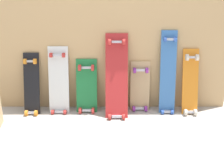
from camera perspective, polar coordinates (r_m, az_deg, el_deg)
The scene contains 9 objects.
ground_plane at distance 3.17m, azimuth 0.01°, elevation -6.91°, with size 12.00×12.00×0.00m, color #B2AAA0.
plywood_wall_panel at distance 3.00m, azimuth 0.01°, elevation 5.76°, with size 2.55×0.04×1.40m, color tan.
skateboard_black at distance 3.12m, azimuth -15.77°, elevation -2.42°, with size 0.17×0.24×0.71m.
skateboard_white at distance 3.06m, azimuth -10.52°, elevation -1.77°, with size 0.21×0.21×0.78m.
skateboard_green at distance 3.05m, azimuth -4.93°, elevation -2.91°, with size 0.22×0.20×0.63m.
skateboard_red at distance 2.92m, azimuth 1.18°, elevation -0.99°, with size 0.23×0.33×0.92m.
skateboard_natural at distance 3.09m, azimuth 5.92°, elevation -2.94°, with size 0.21×0.14×0.61m.
skateboard_blue at distance 3.04m, azimuth 11.50°, elevation -0.28°, with size 0.17×0.21×0.95m.
skateboard_orange at distance 3.11m, azimuth 15.83°, elevation -2.03°, with size 0.17×0.24×0.75m.
Camera 1 is at (0.01, -2.84, 1.42)m, focal length 45.11 mm.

